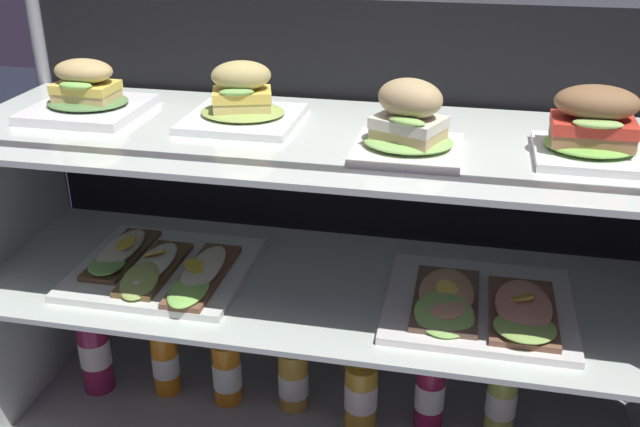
# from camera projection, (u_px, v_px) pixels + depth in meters

# --- Properties ---
(case_frame) EXTENTS (1.40, 0.50, 1.01)m
(case_frame) POSITION_uv_depth(u_px,v_px,m) (336.00, 187.00, 1.50)
(case_frame) COLOR gray
(case_frame) RESTS_ON ground
(riser_lower_tier) EXTENTS (1.34, 0.45, 0.35)m
(riser_lower_tier) POSITION_uv_depth(u_px,v_px,m) (320.00, 363.00, 1.49)
(riser_lower_tier) COLOR silver
(riser_lower_tier) RESTS_ON case_base_deck
(shelf_lower_glass) EXTENTS (1.35, 0.46, 0.01)m
(shelf_lower_glass) POSITION_uv_depth(u_px,v_px,m) (320.00, 287.00, 1.42)
(shelf_lower_glass) COLOR silver
(shelf_lower_glass) RESTS_ON riser_lower_tier
(riser_upper_tier) EXTENTS (1.34, 0.45, 0.30)m
(riser_upper_tier) POSITION_uv_depth(u_px,v_px,m) (320.00, 216.00, 1.35)
(riser_upper_tier) COLOR silver
(riser_upper_tier) RESTS_ON shelf_lower_glass
(shelf_upper_glass) EXTENTS (1.35, 0.46, 0.01)m
(shelf_upper_glass) POSITION_uv_depth(u_px,v_px,m) (320.00, 138.00, 1.29)
(shelf_upper_glass) COLOR silver
(shelf_upper_glass) RESTS_ON riser_upper_tier
(plated_roll_sandwich_far_right) EXTENTS (0.21, 0.21, 0.11)m
(plated_roll_sandwich_far_right) POSITION_uv_depth(u_px,v_px,m) (87.00, 96.00, 1.39)
(plated_roll_sandwich_far_right) COLOR white
(plated_roll_sandwich_far_right) RESTS_ON shelf_upper_glass
(plated_roll_sandwich_right_of_center) EXTENTS (0.21, 0.21, 0.12)m
(plated_roll_sandwich_right_of_center) POSITION_uv_depth(u_px,v_px,m) (242.00, 103.00, 1.34)
(plated_roll_sandwich_right_of_center) COLOR white
(plated_roll_sandwich_right_of_center) RESTS_ON shelf_upper_glass
(plated_roll_sandwich_mid_right) EXTENTS (0.18, 0.18, 0.13)m
(plated_roll_sandwich_mid_right) POSITION_uv_depth(u_px,v_px,m) (409.00, 126.00, 1.18)
(plated_roll_sandwich_mid_right) COLOR white
(plated_roll_sandwich_mid_right) RESTS_ON shelf_upper_glass
(plated_roll_sandwich_near_right_corner) EXTENTS (0.17, 0.17, 0.12)m
(plated_roll_sandwich_near_right_corner) POSITION_uv_depth(u_px,v_px,m) (593.00, 129.00, 1.16)
(plated_roll_sandwich_near_right_corner) COLOR white
(plated_roll_sandwich_near_right_corner) RESTS_ON shelf_upper_glass
(open_sandwich_tray_far_right) EXTENTS (0.34, 0.32, 0.06)m
(open_sandwich_tray_far_right) POSITION_uv_depth(u_px,v_px,m) (161.00, 268.00, 1.44)
(open_sandwich_tray_far_right) COLOR white
(open_sandwich_tray_far_right) RESTS_ON shelf_lower_glass
(open_sandwich_tray_mid_left) EXTENTS (0.34, 0.32, 0.06)m
(open_sandwich_tray_mid_left) POSITION_uv_depth(u_px,v_px,m) (481.00, 305.00, 1.31)
(open_sandwich_tray_mid_left) COLOR white
(open_sandwich_tray_mid_left) RESTS_ON shelf_lower_glass
(juice_bottle_back_left) EXTENTS (0.07, 0.07, 0.24)m
(juice_bottle_back_left) POSITION_uv_depth(u_px,v_px,m) (95.00, 351.00, 1.66)
(juice_bottle_back_left) COLOR #901E48
(juice_bottle_back_left) RESTS_ON case_base_deck
(juice_bottle_near_post) EXTENTS (0.06, 0.06, 0.20)m
(juice_bottle_near_post) POSITION_uv_depth(u_px,v_px,m) (165.00, 360.00, 1.66)
(juice_bottle_near_post) COLOR orange
(juice_bottle_near_post) RESTS_ON case_base_deck
(juice_bottle_back_right) EXTENTS (0.07, 0.07, 0.22)m
(juice_bottle_back_right) POSITION_uv_depth(u_px,v_px,m) (227.00, 369.00, 1.63)
(juice_bottle_back_right) COLOR orange
(juice_bottle_back_right) RESTS_ON case_base_deck
(juice_bottle_back_center) EXTENTS (0.07, 0.07, 0.21)m
(juice_bottle_back_center) POSITION_uv_depth(u_px,v_px,m) (293.00, 376.00, 1.61)
(juice_bottle_back_center) COLOR gold
(juice_bottle_back_center) RESTS_ON case_base_deck
(juice_bottle_tucked_behind) EXTENTS (0.07, 0.07, 0.21)m
(juice_bottle_tucked_behind) POSITION_uv_depth(u_px,v_px,m) (361.00, 393.00, 1.55)
(juice_bottle_tucked_behind) COLOR gold
(juice_bottle_tucked_behind) RESTS_ON case_base_deck
(juice_bottle_front_middle) EXTENTS (0.06, 0.06, 0.23)m
(juice_bottle_front_middle) POSITION_uv_depth(u_px,v_px,m) (430.00, 391.00, 1.54)
(juice_bottle_front_middle) COLOR #9A1C43
(juice_bottle_front_middle) RESTS_ON case_base_deck
(juice_bottle_front_fourth) EXTENTS (0.06, 0.06, 0.21)m
(juice_bottle_front_fourth) POSITION_uv_depth(u_px,v_px,m) (501.00, 400.00, 1.52)
(juice_bottle_front_fourth) COLOR #B5C84F
(juice_bottle_front_fourth) RESTS_ON case_base_deck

